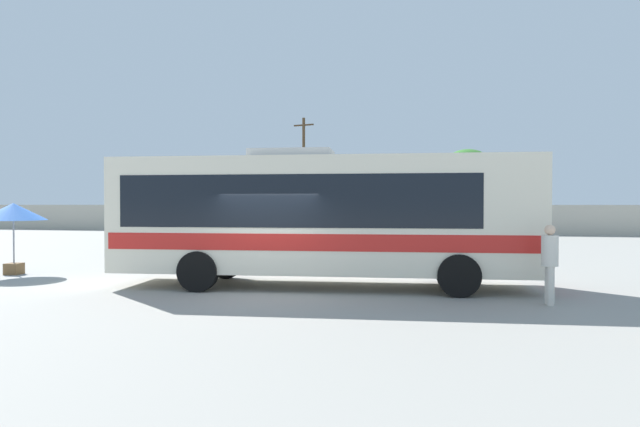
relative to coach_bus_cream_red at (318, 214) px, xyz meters
The scene contains 14 objects.
ground_plane 9.04m from the coach_bus_cream_red, 96.26° to the left, with size 300.00×300.00×0.00m, color gray.
perimeter_wall 26.96m from the coach_bus_cream_red, 92.04° to the left, with size 80.00×0.30×2.19m, color #B2AD9E.
coach_bus_cream_red is the anchor object (origin of this frame).
attendant_by_bus_door 5.86m from the coach_bus_cream_red, 14.47° to the right, with size 0.39×0.39×1.79m.
vendor_umbrella_secondary_blue 10.01m from the coach_bus_cream_red, behind, with size 1.98×1.98×2.27m.
parked_car_leftmost_silver 26.74m from the coach_bus_cream_red, 118.09° to the left, with size 4.42×2.15×1.55m.
parked_car_second_dark_blue 24.92m from the coach_bus_cream_red, 105.97° to the left, with size 4.46×2.04×1.45m.
parked_car_third_maroon 23.69m from the coach_bus_cream_red, 91.02° to the left, with size 4.40×2.17×1.41m.
parked_car_rightmost_maroon 24.91m from the coach_bus_cream_red, 78.50° to the left, with size 4.25×2.06×1.50m.
utility_pole_near 29.77m from the coach_bus_cream_red, 104.91° to the left, with size 1.78×0.52×9.42m.
roadside_tree_left 34.29m from the coach_bus_cream_red, 116.13° to the left, with size 3.34×3.34×6.36m.
roadside_tree_midleft 30.86m from the coach_bus_cream_red, 99.36° to the left, with size 3.64×3.64×5.55m.
roadside_tree_midright 32.11m from the coach_bus_cream_red, 92.60° to the left, with size 3.45×3.45×6.30m.
roadside_tree_right 33.99m from the coach_bus_cream_red, 80.17° to the left, with size 4.82×4.82×7.00m.
Camera 1 is at (4.09, -12.72, 2.24)m, focal length 29.64 mm.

